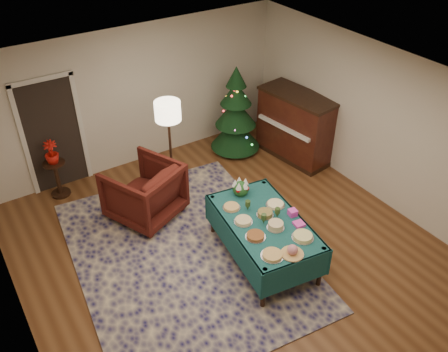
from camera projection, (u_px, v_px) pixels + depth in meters
room_shell at (242, 192)px, 6.44m from camera, size 7.00×7.00×7.00m
doorway at (53, 133)px, 8.27m from camera, size 1.08×0.04×2.16m
rug at (185, 253)px, 7.37m from camera, size 3.63×4.52×0.02m
buffet_table at (264, 228)px, 6.98m from camera, size 1.35×2.01×0.73m
platter_0 at (272, 255)px, 6.29m from camera, size 0.31×0.31×0.05m
platter_1 at (292, 251)px, 6.30m from camera, size 0.32×0.32×0.16m
platter_2 at (303, 236)px, 6.58m from camera, size 0.31×0.31×0.06m
platter_3 at (255, 236)px, 6.60m from camera, size 0.29×0.29×0.05m
platter_4 at (276, 226)px, 6.74m from camera, size 0.26×0.26×0.10m
platter_5 at (243, 221)px, 6.86m from camera, size 0.28×0.28×0.05m
platter_6 at (265, 213)px, 6.98m from camera, size 0.26×0.26×0.07m
platter_7 at (275, 204)px, 7.19m from camera, size 0.29×0.29×0.04m
platter_8 at (231, 207)px, 7.13m from camera, size 0.27×0.27×0.04m
goblet_0 at (248, 205)px, 7.05m from camera, size 0.08×0.08×0.17m
goblet_1 at (277, 213)px, 6.91m from camera, size 0.08×0.08×0.17m
goblet_2 at (264, 219)px, 6.80m from camera, size 0.08×0.08×0.17m
napkin_stack at (299, 224)px, 6.81m from camera, size 0.16×0.16×0.04m
gift_box at (293, 213)px, 6.98m from camera, size 0.13×0.13×0.10m
centerpiece at (241, 187)px, 7.36m from camera, size 0.26×0.26×0.30m
armchair at (144, 189)px, 7.84m from camera, size 1.36×1.33×1.08m
floor_lamp at (168, 117)px, 7.82m from camera, size 0.44×0.44×1.81m
side_table at (58, 179)px, 8.44m from camera, size 0.38×0.38×0.68m
potted_plant at (52, 157)px, 8.17m from camera, size 0.24×0.42×0.24m
christmas_tree at (236, 114)px, 9.43m from camera, size 1.15×1.15×1.83m
piano at (296, 126)px, 9.34m from camera, size 0.93×1.65×1.35m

